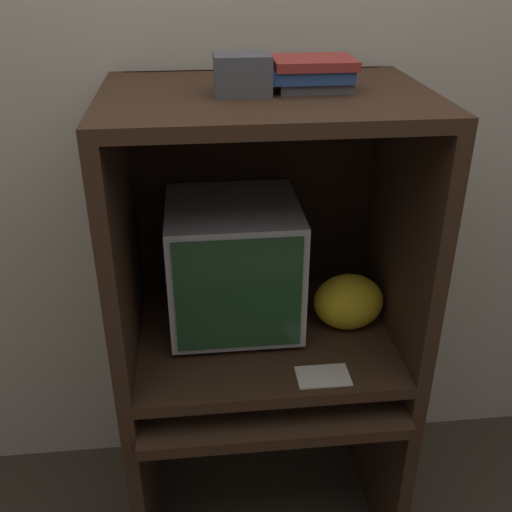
{
  "coord_description": "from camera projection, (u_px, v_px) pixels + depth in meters",
  "views": [
    {
      "loc": [
        -0.18,
        -1.18,
        1.79
      ],
      "look_at": [
        -0.03,
        0.29,
        1.01
      ],
      "focal_mm": 42.0,
      "sensor_mm": 36.0,
      "label": 1
    }
  ],
  "objects": [
    {
      "name": "book_stack",
      "position": [
        311.0,
        73.0,
        1.46
      ],
      "size": [
        0.21,
        0.15,
        0.08
      ],
      "color": "#4C4C51",
      "rests_on": "hutch_upper"
    },
    {
      "name": "hutch_upper",
      "position": [
        264.0,
        187.0,
        1.62
      ],
      "size": [
        0.83,
        0.59,
        0.72
      ],
      "color": "#382316",
      "rests_on": "desk_monitor_shelf"
    },
    {
      "name": "paper_card",
      "position": [
        323.0,
        376.0,
        1.63
      ],
      "size": [
        0.14,
        0.09,
        0.0
      ],
      "color": "beige",
      "rests_on": "desk_monitor_shelf"
    },
    {
      "name": "desk_monitor_shelf",
      "position": [
        264.0,
        340.0,
        1.82
      ],
      "size": [
        0.83,
        0.59,
        0.11
      ],
      "color": "#382316",
      "rests_on": "desk_base"
    },
    {
      "name": "mouse",
      "position": [
        322.0,
        378.0,
        1.77
      ],
      "size": [
        0.06,
        0.04,
        0.03
      ],
      "color": "#B7B7B7",
      "rests_on": "desk_base"
    },
    {
      "name": "desk_base",
      "position": [
        265.0,
        427.0,
        1.94
      ],
      "size": [
        0.83,
        0.63,
        0.63
      ],
      "color": "#382316",
      "rests_on": "ground_plane"
    },
    {
      "name": "keyboard",
      "position": [
        234.0,
        386.0,
        1.74
      ],
      "size": [
        0.42,
        0.17,
        0.03
      ],
      "color": "#2D2D30",
      "rests_on": "desk_base"
    },
    {
      "name": "crt_monitor",
      "position": [
        234.0,
        264.0,
        1.77
      ],
      "size": [
        0.38,
        0.38,
        0.39
      ],
      "color": "#B2B2B7",
      "rests_on": "desk_monitor_shelf"
    },
    {
      "name": "storage_box",
      "position": [
        242.0,
        74.0,
        1.42
      ],
      "size": [
        0.13,
        0.11,
        0.09
      ],
      "color": "#4C4C51",
      "rests_on": "hutch_upper"
    },
    {
      "name": "wall_back",
      "position": [
        252.0,
        119.0,
        1.86
      ],
      "size": [
        6.0,
        0.06,
        2.6
      ],
      "color": "beige",
      "rests_on": "ground_plane"
    },
    {
      "name": "snack_bag",
      "position": [
        348.0,
        302.0,
        1.8
      ],
      "size": [
        0.21,
        0.16,
        0.17
      ],
      "color": "gold",
      "rests_on": "desk_monitor_shelf"
    }
  ]
}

